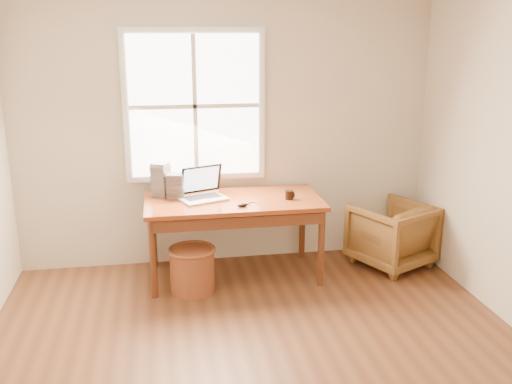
# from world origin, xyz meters

# --- Properties ---
(room_shell) EXTENTS (4.04, 4.54, 2.64)m
(room_shell) POSITION_xyz_m (-0.02, 0.16, 1.32)
(room_shell) COLOR brown
(room_shell) RESTS_ON ground
(desk) EXTENTS (1.60, 0.80, 0.04)m
(desk) POSITION_xyz_m (0.00, 1.80, 0.73)
(desk) COLOR brown
(desk) RESTS_ON room_shell
(armchair) EXTENTS (0.90, 0.91, 0.62)m
(armchair) POSITION_xyz_m (1.55, 1.80, 0.31)
(armchair) COLOR brown
(armchair) RESTS_ON room_shell
(wicker_stool) EXTENTS (0.48, 0.48, 0.39)m
(wicker_stool) POSITION_xyz_m (-0.41, 1.53, 0.20)
(wicker_stool) COLOR brown
(wicker_stool) RESTS_ON room_shell
(laptop) EXTENTS (0.52, 0.53, 0.30)m
(laptop) POSITION_xyz_m (-0.28, 1.82, 0.90)
(laptop) COLOR #B9BCC0
(laptop) RESTS_ON desk
(mouse) EXTENTS (0.11, 0.08, 0.03)m
(mouse) POSITION_xyz_m (0.05, 1.56, 0.77)
(mouse) COLOR black
(mouse) RESTS_ON desk
(coffee_mug) EXTENTS (0.09, 0.09, 0.08)m
(coffee_mug) POSITION_xyz_m (0.50, 1.71, 0.79)
(coffee_mug) COLOR black
(coffee_mug) RESTS_ON desk
(cd_stack_a) EXTENTS (0.18, 0.18, 0.29)m
(cd_stack_a) POSITION_xyz_m (-0.64, 2.13, 0.89)
(cd_stack_a) COLOR silver
(cd_stack_a) RESTS_ON desk
(cd_stack_b) EXTENTS (0.17, 0.15, 0.23)m
(cd_stack_b) POSITION_xyz_m (-0.52, 1.91, 0.86)
(cd_stack_b) COLOR #25252A
(cd_stack_b) RESTS_ON desk
(cd_stack_c) EXTENTS (0.17, 0.17, 0.31)m
(cd_stack_c) POSITION_xyz_m (-0.65, 2.02, 0.90)
(cd_stack_c) COLOR #A1A2AF
(cd_stack_c) RESTS_ON desk
(cd_stack_d) EXTENTS (0.15, 0.14, 0.16)m
(cd_stack_d) POSITION_xyz_m (-0.39, 2.16, 0.83)
(cd_stack_d) COLOR silver
(cd_stack_d) RESTS_ON desk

